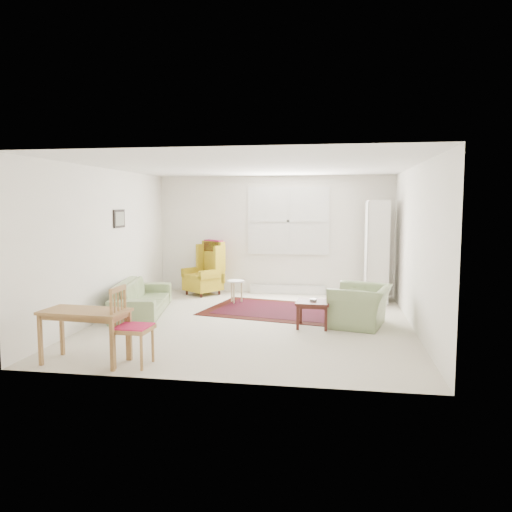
# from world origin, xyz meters

# --- Properties ---
(room) EXTENTS (5.04, 5.54, 2.51)m
(room) POSITION_xyz_m (0.02, 0.21, 1.26)
(room) COLOR beige
(room) RESTS_ON ground
(rug) EXTENTS (3.06, 2.29, 0.03)m
(rug) POSITION_xyz_m (0.42, 0.93, 0.01)
(rug) COLOR black
(rug) RESTS_ON ground
(sofa) EXTENTS (1.10, 2.04, 0.78)m
(sofa) POSITION_xyz_m (-2.03, 0.36, 0.39)
(sofa) COLOR gray
(sofa) RESTS_ON ground
(armchair) EXTENTS (1.07, 1.15, 0.76)m
(armchair) POSITION_xyz_m (1.70, 0.05, 0.38)
(armchair) COLOR gray
(armchair) RESTS_ON ground
(wingback_chair) EXTENTS (0.95, 0.95, 1.15)m
(wingback_chair) POSITION_xyz_m (-1.45, 2.27, 0.57)
(wingback_chair) COLOR #B1971B
(wingback_chair) RESTS_ON ground
(coffee_table) EXTENTS (0.53, 0.53, 0.42)m
(coffee_table) POSITION_xyz_m (0.97, -0.17, 0.21)
(coffee_table) COLOR #411914
(coffee_table) RESTS_ON ground
(stool) EXTENTS (0.44, 0.44, 0.44)m
(stool) POSITION_xyz_m (-0.60, 1.53, 0.22)
(stool) COLOR white
(stool) RESTS_ON ground
(cabinet) EXTENTS (0.42, 0.80, 1.98)m
(cabinet) POSITION_xyz_m (2.10, 2.12, 0.99)
(cabinet) COLOR white
(cabinet) RESTS_ON ground
(desk) EXTENTS (1.05, 0.58, 0.65)m
(desk) POSITION_xyz_m (-1.65, -2.35, 0.32)
(desk) COLOR #A17441
(desk) RESTS_ON ground
(desk_chair) EXTENTS (0.42, 0.42, 0.94)m
(desk_chair) POSITION_xyz_m (-1.04, -2.35, 0.47)
(desk_chair) COLOR #A17441
(desk_chair) RESTS_ON ground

